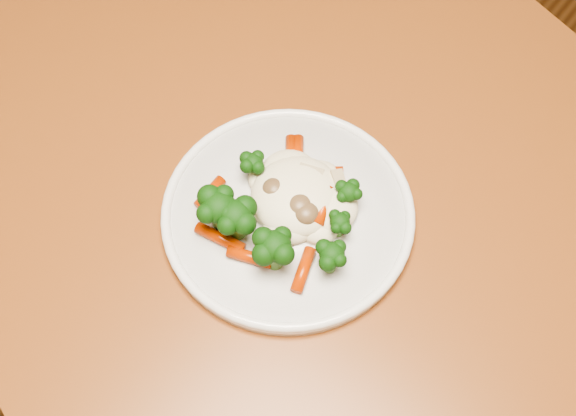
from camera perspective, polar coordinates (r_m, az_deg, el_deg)
name	(u,v)px	position (r m, az deg, el deg)	size (l,w,h in m)	color
dining_table	(340,259)	(0.83, 4.14, -4.04)	(1.28, 1.03, 0.75)	brown
plate	(288,215)	(0.72, 0.00, -0.53)	(0.25, 0.25, 0.01)	white
meal	(281,208)	(0.70, -0.57, -0.03)	(0.17, 0.16, 0.05)	#F8EEC6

